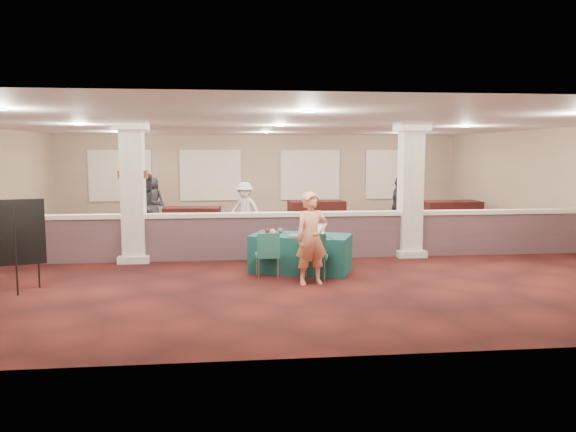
{
  "coord_description": "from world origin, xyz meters",
  "views": [
    {
      "loc": [
        -1.41,
        -14.53,
        2.49
      ],
      "look_at": [
        -0.01,
        -2.0,
        1.07
      ],
      "focal_mm": 35.0,
      "sensor_mm": 36.0,
      "label": 1
    }
  ],
  "objects": [
    {
      "name": "conf_chair_side",
      "position": [
        -0.6,
        -3.59,
        0.55
      ],
      "size": [
        0.48,
        0.49,
        0.93
      ],
      "rotation": [
        0.0,
        0.0,
        0.04
      ],
      "color": "#205D54",
      "rests_on": "ground"
    },
    {
      "name": "partition_wall",
      "position": [
        0.0,
        -1.5,
        0.57
      ],
      "size": [
        15.6,
        0.28,
        1.1
      ],
      "color": "#523840",
      "rests_on": "ground"
    },
    {
      "name": "laptop_screen",
      "position": [
        0.47,
        -3.05,
        0.92
      ],
      "size": [
        0.33,
        0.14,
        0.24
      ],
      "primitive_type": "cube",
      "rotation": [
        0.0,
        0.0,
        -0.37
      ],
      "color": "silver",
      "rests_on": "near_table"
    },
    {
      "name": "scissors",
      "position": [
        0.68,
        -3.53,
        0.79
      ],
      "size": [
        0.13,
        0.08,
        0.01
      ],
      "primitive_type": "cube",
      "rotation": [
        0.0,
        0.0,
        -0.37
      ],
      "color": "#B31317",
      "rests_on": "near_table"
    },
    {
      "name": "ground",
      "position": [
        0.0,
        0.0,
        0.0
      ],
      "size": [
        16.0,
        16.0,
        0.0
      ],
      "primitive_type": "plane",
      "color": "#481612",
      "rests_on": "ground"
    },
    {
      "name": "wall_front",
      "position": [
        0.0,
        -8.0,
        1.6
      ],
      "size": [
        16.0,
        0.04,
        3.2
      ],
      "primitive_type": "cube",
      "color": "gray",
      "rests_on": "ground"
    },
    {
      "name": "far_table_front_center",
      "position": [
        -2.0,
        0.87,
        0.38
      ],
      "size": [
        1.89,
        0.97,
        0.76
      ],
      "primitive_type": "cube",
      "rotation": [
        0.0,
        0.0,
        0.02
      ],
      "color": "black",
      "rests_on": "ground"
    },
    {
      "name": "attendee_a",
      "position": [
        -3.61,
        1.76,
        0.95
      ],
      "size": [
        1.05,
        0.9,
        1.9
      ],
      "primitive_type": "imported",
      "rotation": [
        0.0,
        0.0,
        0.54
      ],
      "color": "black",
      "rests_on": "ground"
    },
    {
      "name": "far_table_front_left",
      "position": [
        -3.99,
        1.46,
        0.34
      ],
      "size": [
        1.81,
        1.14,
        0.68
      ],
      "primitive_type": "cube",
      "rotation": [
        0.0,
        0.0,
        0.19
      ],
      "color": "black",
      "rests_on": "ground"
    },
    {
      "name": "woman",
      "position": [
        0.2,
        -4.17,
        0.88
      ],
      "size": [
        0.71,
        0.55,
        1.76
      ],
      "primitive_type": "imported",
      "rotation": [
        0.0,
        0.0,
        0.22
      ],
      "color": "#D2755B",
      "rests_on": "ground"
    },
    {
      "name": "far_table_back_right",
      "position": [
        6.5,
        4.39,
        0.4
      ],
      "size": [
        2.0,
        1.05,
        0.8
      ],
      "primitive_type": "cube",
      "rotation": [
        0.0,
        0.0,
        0.03
      ],
      "color": "black",
      "rests_on": "ground"
    },
    {
      "name": "screen_glow",
      "position": [
        0.47,
        -3.06,
        0.9
      ],
      "size": [
        0.3,
        0.12,
        0.2
      ],
      "primitive_type": "cube",
      "rotation": [
        0.0,
        0.0,
        -0.37
      ],
      "color": "silver",
      "rests_on": "near_table"
    },
    {
      "name": "far_table_back_center",
      "position": [
        1.81,
        5.16,
        0.39
      ],
      "size": [
        2.02,
        1.15,
        0.79
      ],
      "primitive_type": "cube",
      "rotation": [
        0.0,
        0.0,
        0.1
      ],
      "color": "black",
      "rests_on": "ground"
    },
    {
      "name": "sconce_left",
      "position": [
        -3.78,
        -1.5,
        2.0
      ],
      "size": [
        0.12,
        0.12,
        0.18
      ],
      "color": "brown",
      "rests_on": "column_left"
    },
    {
      "name": "yarn_red",
      "position": [
        -0.53,
        -2.68,
        0.83
      ],
      "size": [
        0.11,
        0.11,
        0.11
      ],
      "primitive_type": "sphere",
      "color": "maroon",
      "rests_on": "near_table"
    },
    {
      "name": "column_right",
      "position": [
        3.0,
        -1.5,
        1.64
      ],
      "size": [
        0.72,
        0.72,
        3.2
      ],
      "color": "beige",
      "rests_on": "ground"
    },
    {
      "name": "yarn_grey",
      "position": [
        -0.25,
        -2.7,
        0.84
      ],
      "size": [
        0.11,
        0.11,
        0.11
      ],
      "primitive_type": "sphere",
      "color": "#4B4B50",
      "rests_on": "near_table"
    },
    {
      "name": "wall_right",
      "position": [
        8.0,
        0.0,
        1.6
      ],
      "size": [
        0.04,
        16.0,
        3.2
      ],
      "primitive_type": "cube",
      "color": "gray",
      "rests_on": "ground"
    },
    {
      "name": "conf_chair_main",
      "position": [
        0.3,
        -3.91,
        0.56
      ],
      "size": [
        0.58,
        0.58,
        0.95
      ],
      "rotation": [
        0.0,
        0.0,
        -0.25
      ],
      "color": "#205D54",
      "rests_on": "ground"
    },
    {
      "name": "attendee_d",
      "position": [
        -4.0,
        5.86,
        0.81
      ],
      "size": [
        0.9,
        0.65,
        1.63
      ],
      "primitive_type": "imported",
      "rotation": [
        0.0,
        0.0,
        2.84
      ],
      "color": "black",
      "rests_on": "ground"
    },
    {
      "name": "near_table",
      "position": [
        0.15,
        -3.0,
        0.39
      ],
      "size": [
        2.26,
        1.69,
        0.78
      ],
      "primitive_type": "cube",
      "rotation": [
        0.0,
        0.0,
        -0.37
      ],
      "color": "#103D3B",
      "rests_on": "ground"
    },
    {
      "name": "easel_board",
      "position": [
        -5.14,
        -4.19,
        1.06
      ],
      "size": [
        0.96,
        0.58,
        1.67
      ],
      "rotation": [
        0.0,
        0.0,
        0.29
      ],
      "color": "black",
      "rests_on": "ground"
    },
    {
      "name": "knitting",
      "position": [
        0.1,
        -3.27,
        0.8
      ],
      "size": [
        0.52,
        0.45,
        0.03
      ],
      "primitive_type": "cube",
      "rotation": [
        0.0,
        0.0,
        -0.37
      ],
      "color": "#CA6C20",
      "rests_on": "near_table"
    },
    {
      "name": "ceiling",
      "position": [
        0.0,
        0.0,
        3.2
      ],
      "size": [
        16.0,
        16.0,
        0.02
      ],
      "primitive_type": "cube",
      "color": "silver",
      "rests_on": "wall_back"
    },
    {
      "name": "wall_back",
      "position": [
        0.0,
        8.0,
        1.6
      ],
      "size": [
        16.0,
        0.04,
        3.2
      ],
      "primitive_type": "cube",
      "color": "gray",
      "rests_on": "ground"
    },
    {
      "name": "attendee_b",
      "position": [
        -0.84,
        2.52,
        0.8
      ],
      "size": [
        1.12,
        0.92,
        1.6
      ],
      "primitive_type": "imported",
      "rotation": [
        0.0,
        0.0,
        -0.53
      ],
      "color": "silver",
      "rests_on": "ground"
    },
    {
      "name": "column_left",
      "position": [
        -3.5,
        -1.5,
        1.64
      ],
      "size": [
        0.72,
        0.72,
        3.2
      ],
      "color": "beige",
      "rests_on": "ground"
    },
    {
      "name": "sconce_right",
      "position": [
        -3.22,
        -1.5,
        2.0
      ],
      "size": [
        0.12,
        0.12,
        0.18
      ],
      "color": "brown",
      "rests_on": "column_left"
    },
    {
      "name": "far_table_front_right",
      "position": [
        4.79,
        0.3,
        0.35
      ],
      "size": [
        1.8,
        0.99,
        0.71
      ],
      "primitive_type": "cube",
      "rotation": [
        0.0,
        0.0,
        -0.07
      ],
      "color": "black",
      "rests_on": "ground"
    },
    {
      "name": "far_table_back_left",
      "position": [
        -2.5,
        3.87,
        0.36
      ],
      "size": [
        1.88,
        1.08,
        0.73
      ],
      "primitive_type": "cube",
      "rotation": [
        0.0,
        0.0,
        -0.1
      ],
      "color": "black",
      "rests_on": "ground"
    },
    {
      "name": "yarn_cream",
      "position": [
        -0.44,
        -2.88,
        0.84
      ],
      "size": [
        0.12,
        0.12,
        0.12
      ],
      "primitive_type": "sphere",
      "color": "beige",
      "rests_on": "near_table"
    },
    {
      "name": "attendee_c",
      "position": [
        3.78,
        1.85,
        0.88
      ],
      "size": [
        0.99,
        1.14,
        1.77
      ],
      "primitive_type": "imported",
      "rotation": [
        0.0,
        0.0,
        0.98
      ],
      "color": "black",
      "rests_on": "ground"
    },
    {
      "name": "laptop_base",
      "position": [
        0.43,
        -3.17,
        0.79
      ],
      "size": [
        0.42,
        0.36,
        0.02
      ],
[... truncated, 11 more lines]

